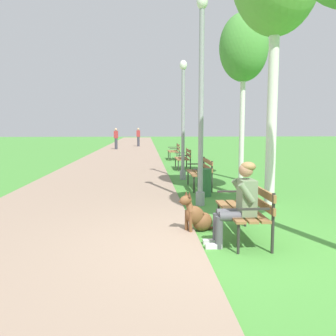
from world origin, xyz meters
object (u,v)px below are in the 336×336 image
object	(u,v)px
litter_bin	(204,182)
pedestrian_distant	(116,139)
park_bench_furthest	(175,150)
lamp_post_near	(201,99)
park_bench_near	(246,206)
lamp_post_mid	(183,119)
park_bench_mid	(201,171)
park_bench_far	(184,157)
dog_brown	(197,217)
birch_tree_third	(244,49)
pedestrian_further_distant	(138,137)
person_seated_on_near_bench	(239,201)

from	to	relation	value
litter_bin	pedestrian_distant	distance (m)	19.45
park_bench_furthest	litter_bin	bearing A→B (deg)	-90.40
lamp_post_near	park_bench_near	bearing A→B (deg)	-81.77
lamp_post_mid	pedestrian_distant	bearing A→B (deg)	102.21
park_bench_mid	park_bench_far	distance (m)	4.71
dog_brown	birch_tree_third	distance (m)	7.37
park_bench_far	lamp_post_mid	xyz separation A→B (m)	(-0.35, -2.94, 1.50)
litter_bin	pedestrian_distant	xyz separation A→B (m)	(-3.74, 19.09, 0.49)
park_bench_near	pedestrian_further_distant	distance (m)	26.74
birch_tree_third	pedestrian_distant	bearing A→B (deg)	108.15
lamp_post_near	litter_bin	distance (m)	2.28
park_bench_near	dog_brown	bearing A→B (deg)	149.85
dog_brown	pedestrian_distant	size ratio (longest dim) A/B	0.46
lamp_post_near	pedestrian_distant	size ratio (longest dim) A/B	2.75
park_bench_furthest	birch_tree_third	distance (m)	8.67
park_bench_furthest	pedestrian_further_distant	distance (m)	12.95
person_seated_on_near_bench	dog_brown	world-z (taller)	person_seated_on_near_bench
birch_tree_third	pedestrian_distant	distance (m)	17.61
lamp_post_mid	pedestrian_distant	xyz separation A→B (m)	(-3.49, 16.14, -1.17)
park_bench_near	litter_bin	world-z (taller)	park_bench_near
park_bench_near	litter_bin	bearing A→B (deg)	91.47
park_bench_furthest	pedestrian_distant	xyz separation A→B (m)	(-3.81, 8.74, 0.33)
park_bench_near	birch_tree_third	world-z (taller)	birch_tree_third
pedestrian_distant	lamp_post_mid	bearing A→B (deg)	-77.79
lamp_post_mid	birch_tree_third	distance (m)	2.91
pedestrian_further_distant	park_bench_furthest	bearing A→B (deg)	-80.27
person_seated_on_near_bench	birch_tree_third	xyz separation A→B (m)	(1.76, 6.55, 3.53)
park_bench_mid	park_bench_far	xyz separation A→B (m)	(0.00, 4.71, 0.00)
park_bench_far	person_seated_on_near_bench	size ratio (longest dim) A/B	1.20
lamp_post_mid	park_bench_furthest	bearing A→B (deg)	87.54
dog_brown	person_seated_on_near_bench	bearing A→B (deg)	-56.37
lamp_post_mid	pedestrian_further_distant	bearing A→B (deg)	95.29
park_bench_furthest	birch_tree_third	world-z (taller)	birch_tree_third
park_bench_near	lamp_post_near	bearing A→B (deg)	98.23
pedestrian_distant	pedestrian_further_distant	distance (m)	4.34
park_bench_far	person_seated_on_near_bench	xyz separation A→B (m)	(-0.22, -9.77, 0.17)
person_seated_on_near_bench	pedestrian_further_distant	xyz separation A→B (m)	(-2.00, 26.99, 0.16)
park_bench_furthest	litter_bin	xyz separation A→B (m)	(-0.07, -10.35, -0.16)
person_seated_on_near_bench	lamp_post_mid	bearing A→B (deg)	91.09
park_bench_far	birch_tree_third	distance (m)	5.14
lamp_post_near	dog_brown	bearing A→B (deg)	-99.86
park_bench_near	lamp_post_near	size ratio (longest dim) A/B	0.33
litter_bin	birch_tree_third	bearing A→B (deg)	58.33
lamp_post_mid	pedestrian_distant	distance (m)	16.56
dog_brown	litter_bin	world-z (taller)	dog_brown
pedestrian_distant	dog_brown	bearing A→B (deg)	-82.01
lamp_post_near	birch_tree_third	world-z (taller)	birch_tree_third
park_bench_near	lamp_post_near	xyz separation A→B (m)	(-0.36, 2.46, 1.83)
dog_brown	birch_tree_third	size ratio (longest dim) A/B	0.14
person_seated_on_near_bench	birch_tree_third	size ratio (longest dim) A/B	0.23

